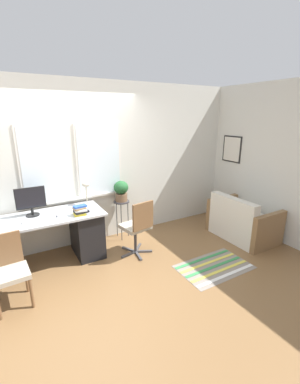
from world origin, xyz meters
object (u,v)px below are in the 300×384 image
(office_chair_swivel, at_px, (138,226))
(couch_loveseat, at_px, (241,223))
(plant_stand, at_px, (122,205))
(keyboard, at_px, (37,220))
(mouse, at_px, (57,216))
(desk_chair_wooden, at_px, (9,269))
(monitor, at_px, (31,201))
(desk_lamp, at_px, (86,188))
(potted_plant, at_px, (121,190))
(book_stack, at_px, (80,211))

(office_chair_swivel, distance_m, couch_loveseat, 1.96)
(office_chair_swivel, height_order, plant_stand, office_chair_swivel)
(keyboard, distance_m, office_chair_swivel, 1.45)
(mouse, relative_size, plant_stand, 0.08)
(couch_loveseat, bearing_deg, desk_chair_wooden, 87.46)
(office_chair_swivel, bearing_deg, couch_loveseat, 158.55)
(plant_stand, bearing_deg, desk_chair_wooden, -153.53)
(monitor, distance_m, desk_chair_wooden, 1.03)
(mouse, relative_size, desk_lamp, 0.15)
(monitor, height_order, potted_plant, monitor)
(monitor, distance_m, plant_stand, 1.49)
(monitor, relative_size, desk_lamp, 1.12)
(desk_lamp, height_order, plant_stand, desk_lamp)
(monitor, xyz_separation_m, office_chair_swivel, (1.41, -0.57, -0.49))
(desk_lamp, bearing_deg, monitor, -174.80)
(monitor, height_order, book_stack, monitor)
(mouse, bearing_deg, book_stack, -15.05)
(monitor, relative_size, potted_plant, 1.16)
(keyboard, xyz_separation_m, desk_lamp, (0.80, 0.31, 0.28))
(book_stack, relative_size, plant_stand, 0.32)
(keyboard, bearing_deg, mouse, 0.82)
(desk_chair_wooden, bearing_deg, office_chair_swivel, 3.16)
(plant_stand, height_order, potted_plant, potted_plant)
(office_chair_swivel, relative_size, plant_stand, 1.31)
(mouse, distance_m, couch_loveseat, 3.15)
(mouse, height_order, office_chair_swivel, office_chair_swivel)
(keyboard, xyz_separation_m, book_stack, (0.58, -0.08, 0.06))
(plant_stand, bearing_deg, book_stack, -153.03)
(mouse, distance_m, desk_lamp, 0.67)
(keyboard, relative_size, plant_stand, 0.53)
(desk_chair_wooden, distance_m, potted_plant, 2.09)
(monitor, xyz_separation_m, keyboard, (0.03, -0.24, -0.22))
(monitor, xyz_separation_m, mouse, (0.29, -0.23, -0.21))
(desk_lamp, height_order, book_stack, desk_lamp)
(desk_chair_wooden, xyz_separation_m, couch_loveseat, (3.70, -0.16, -0.17))
(keyboard, distance_m, couch_loveseat, 3.41)
(book_stack, xyz_separation_m, couch_loveseat, (2.71, -0.65, -0.54))
(book_stack, distance_m, plant_stand, 0.96)
(potted_plant, bearing_deg, office_chair_swivel, -92.78)
(desk_chair_wooden, relative_size, plant_stand, 1.20)
(desk_lamp, distance_m, book_stack, 0.50)
(monitor, bearing_deg, couch_loveseat, -16.20)
(office_chair_swivel, bearing_deg, desk_lamp, -57.69)
(monitor, height_order, couch_loveseat, monitor)
(mouse, bearing_deg, monitor, 141.54)
(plant_stand, bearing_deg, office_chair_swivel, -92.78)
(plant_stand, bearing_deg, desk_lamp, -176.97)
(keyboard, xyz_separation_m, office_chair_swivel, (1.39, -0.33, -0.27))
(mouse, relative_size, couch_loveseat, 0.05)
(plant_stand, relative_size, potted_plant, 1.93)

